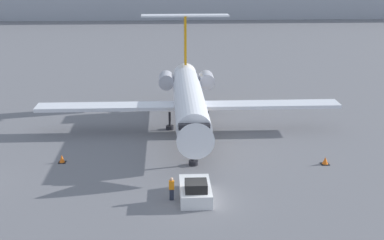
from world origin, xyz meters
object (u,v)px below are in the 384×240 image
Objects in this scene: airplane_main at (189,99)px; worker_near_tug at (172,188)px; pushback_tug at (195,190)px; traffic_cone_left at (62,159)px; traffic_cone_right at (325,161)px.

worker_near_tug is at bearing -97.11° from airplane_main.
pushback_tug is 2.42× the size of worker_near_tug.
pushback_tug is (-0.23, -15.83, -2.82)m from airplane_main.
airplane_main is 16.08m from pushback_tug.
traffic_cone_left is (-11.24, 7.67, -0.28)m from pushback_tug.
traffic_cone_right is (22.85, -1.53, -0.02)m from traffic_cone_left.
pushback_tug is at bearing -152.16° from traffic_cone_right.
worker_near_tug is (-1.77, -0.21, 0.31)m from pushback_tug.
pushback_tug reaches higher than traffic_cone_left.
airplane_main reaches higher than worker_near_tug.
worker_near_tug is 2.47× the size of traffic_cone_right.
traffic_cone_left is (-9.47, 7.87, -0.60)m from worker_near_tug.
traffic_cone_right is at bearing -40.44° from airplane_main.
traffic_cone_right is at bearing 25.37° from worker_near_tug.
pushback_tug reaches higher than traffic_cone_right.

